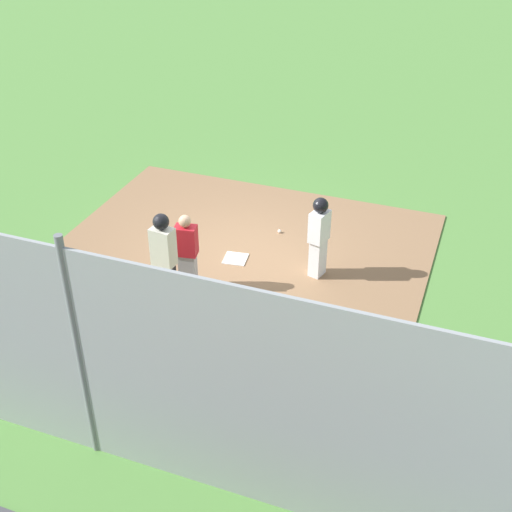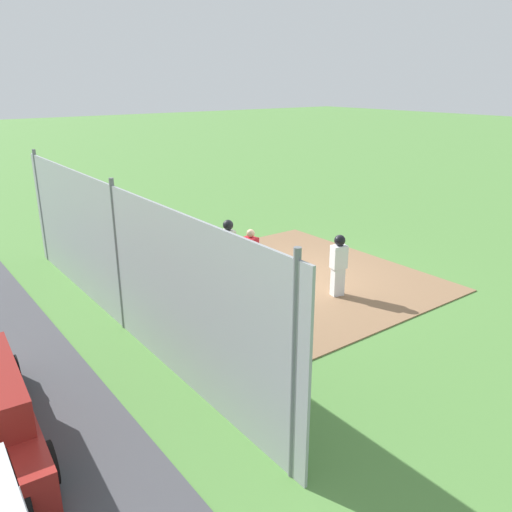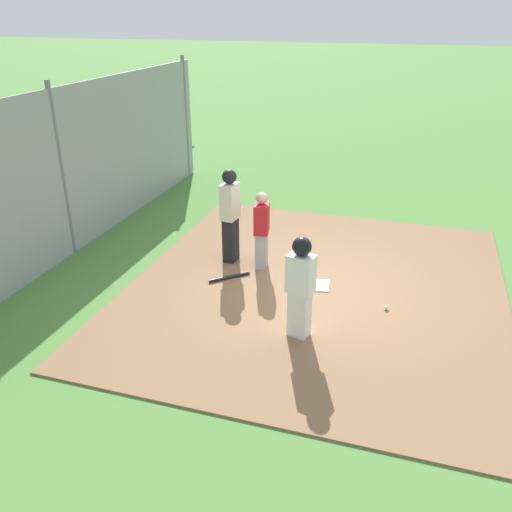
# 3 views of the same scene
# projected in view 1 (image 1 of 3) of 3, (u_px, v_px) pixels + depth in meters

# --- Properties ---
(ground_plane) EXTENTS (140.00, 140.00, 0.00)m
(ground_plane) POSITION_uv_depth(u_px,v_px,m) (235.00, 260.00, 12.99)
(ground_plane) COLOR #51843D
(dirt_infield) EXTENTS (7.20, 6.40, 0.03)m
(dirt_infield) POSITION_uv_depth(u_px,v_px,m) (235.00, 260.00, 12.99)
(dirt_infield) COLOR #896647
(dirt_infield) RESTS_ON ground_plane
(home_plate) EXTENTS (0.50, 0.50, 0.02)m
(home_plate) POSITION_uv_depth(u_px,v_px,m) (235.00, 259.00, 12.97)
(home_plate) COLOR white
(home_plate) RESTS_ON dirt_infield
(catcher) EXTENTS (0.42, 0.32, 1.48)m
(catcher) POSITION_uv_depth(u_px,v_px,m) (187.00, 251.00, 11.79)
(catcher) COLOR #9E9EA3
(catcher) RESTS_ON dirt_infield
(umpire) EXTENTS (0.41, 0.30, 1.82)m
(umpire) POSITION_uv_depth(u_px,v_px,m) (164.00, 259.00, 11.20)
(umpire) COLOR black
(umpire) RESTS_ON dirt_infield
(runner) EXTENTS (0.35, 0.43, 1.60)m
(runner) POSITION_uv_depth(u_px,v_px,m) (319.00, 232.00, 12.06)
(runner) COLOR silver
(runner) RESTS_ON dirt_infield
(baseball_bat) EXTENTS (0.58, 0.62, 0.06)m
(baseball_bat) POSITION_uv_depth(u_px,v_px,m) (213.00, 305.00, 11.67)
(baseball_bat) COLOR black
(baseball_bat) RESTS_ON dirt_infield
(baseball) EXTENTS (0.07, 0.07, 0.07)m
(baseball) POSITION_uv_depth(u_px,v_px,m) (279.00, 231.00, 13.81)
(baseball) COLOR white
(baseball) RESTS_ON dirt_infield
(backstop_fence) EXTENTS (12.00, 0.10, 3.35)m
(backstop_fence) POSITION_uv_depth(u_px,v_px,m) (81.00, 358.00, 8.19)
(backstop_fence) COLOR #93999E
(backstop_fence) RESTS_ON ground_plane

